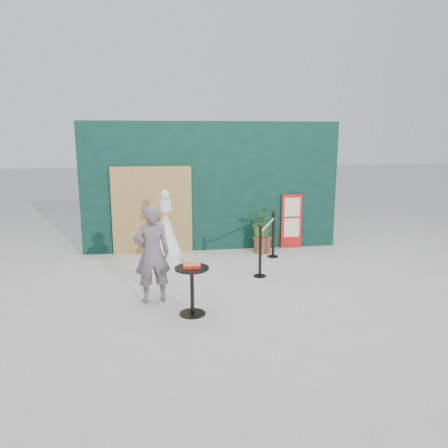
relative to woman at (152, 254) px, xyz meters
The scene contains 10 objects.
ground 1.59m from the woman, ahead, with size 60.00×60.00×0.00m, color #ADAAA5.
back_wall 3.57m from the woman, 67.10° to the left, with size 6.00×0.30×3.00m, color black.
bamboo_fence 3.03m from the woman, 90.67° to the left, with size 1.80×0.08×2.00m, color tan.
woman is the anchor object (origin of this frame).
menu_board 4.46m from the woman, 42.90° to the left, with size 0.50×0.07×1.30m.
statue 2.02m from the woman, 82.86° to the left, with size 0.62×0.62×1.59m.
cafe_table 0.92m from the woman, 46.67° to the right, with size 0.52×0.52×0.75m.
food_basket 0.87m from the woman, 46.47° to the right, with size 0.26×0.19×0.11m.
planter 3.67m from the woman, 47.57° to the left, with size 0.63×0.55×1.07m.
stanchion_barrier 2.86m from the woman, 35.10° to the left, with size 0.84×1.54×1.03m.
Camera 1 is at (-1.21, -6.99, 2.72)m, focal length 35.00 mm.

